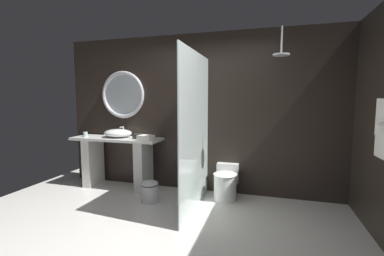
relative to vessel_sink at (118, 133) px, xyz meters
name	(u,v)px	position (x,y,z in m)	size (l,w,h in m)	color
ground_plane	(150,248)	(1.36, -1.62, -0.95)	(5.76, 5.76, 0.00)	silver
back_wall_panel	(198,114)	(1.36, 0.28, 0.35)	(4.80, 0.10, 2.60)	black
vanity_counter	(117,158)	(0.00, -0.04, -0.43)	(1.58, 0.50, 0.88)	silver
vessel_sink	(118,133)	(0.00, 0.00, 0.00)	(0.49, 0.40, 0.17)	white
tumbler_cup	(85,134)	(-0.60, -0.09, -0.03)	(0.08, 0.08, 0.08)	silver
tissue_box	(139,136)	(0.43, -0.05, -0.03)	(0.17, 0.13, 0.08)	#282D28
round_wall_mirror	(123,95)	(0.00, 0.20, 0.66)	(0.84, 0.07, 0.84)	silver
shower_glass_panel	(195,132)	(1.54, -0.49, 0.14)	(0.02, 1.44, 2.18)	silver
rain_shower_head	(281,52)	(2.64, -0.20, 1.21)	(0.22, 0.22, 0.38)	silver
toilet	(226,182)	(1.89, 0.01, -0.70)	(0.36, 0.57, 0.51)	white
waste_bin	(150,191)	(0.82, -0.49, -0.79)	(0.26, 0.26, 0.32)	silver
folded_hand_towel	(146,138)	(0.63, -0.19, -0.03)	(0.24, 0.18, 0.08)	silver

